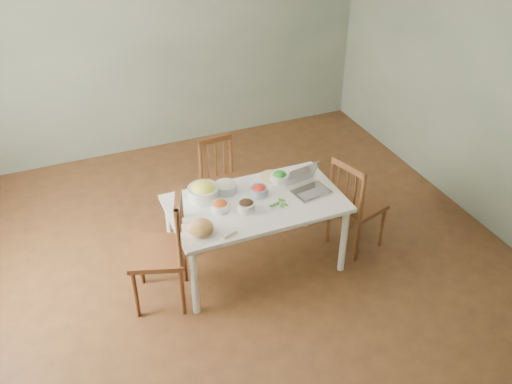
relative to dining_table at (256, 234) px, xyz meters
name	(u,v)px	position (x,y,z in m)	size (l,w,h in m)	color
floor	(238,266)	(-0.16, 0.04, -0.35)	(5.00, 5.00, 0.00)	#422717
wall_back	(156,38)	(-0.16, 2.54, 1.00)	(5.00, 0.00, 2.70)	gray
wall_front	(437,383)	(-0.16, -2.46, 1.00)	(5.00, 0.00, 2.70)	gray
wall_right	(488,86)	(2.34, 0.04, 1.00)	(0.00, 5.00, 2.70)	gray
dining_table	(256,234)	(0.00, 0.00, 0.00)	(1.49, 0.84, 0.70)	white
chair_far	(224,183)	(-0.02, 0.77, 0.08)	(0.38, 0.36, 0.86)	#5E2D17
chair_left	(157,250)	(-0.90, -0.09, 0.17)	(0.46, 0.44, 1.04)	#5E2D17
chair_right	(358,202)	(0.98, -0.08, 0.13)	(0.42, 0.40, 0.95)	#5E2D17
bread_boule	(201,228)	(-0.57, -0.25, 0.41)	(0.19, 0.19, 0.13)	tan
butter_stick	(230,234)	(-0.37, -0.35, 0.36)	(0.12, 0.04, 0.03)	white
bowl_squash	(203,191)	(-0.39, 0.21, 0.43)	(0.27, 0.27, 0.16)	#DFDE5B
bowl_carrot	(220,206)	(-0.32, 0.00, 0.39)	(0.15, 0.15, 0.09)	#CA671E
bowl_onion	(225,187)	(-0.19, 0.25, 0.40)	(0.19, 0.19, 0.11)	silver
bowl_mushroom	(246,206)	(-0.12, -0.09, 0.40)	(0.15, 0.15, 0.10)	black
bowl_redpep	(259,190)	(0.07, 0.09, 0.39)	(0.15, 0.15, 0.09)	red
bowl_broccoli	(280,177)	(0.32, 0.22, 0.40)	(0.16, 0.16, 0.10)	#296323
flatbread	(272,177)	(0.28, 0.30, 0.36)	(0.21, 0.21, 0.02)	tan
basil_bunch	(278,203)	(0.16, -0.11, 0.36)	(0.18, 0.18, 0.02)	#2E5E1F
laptop	(312,182)	(0.50, -0.06, 0.45)	(0.31, 0.29, 0.21)	silver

